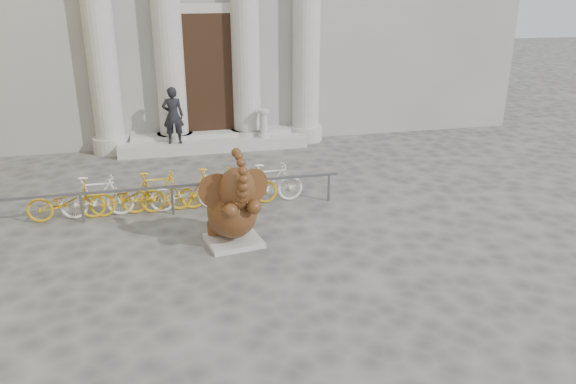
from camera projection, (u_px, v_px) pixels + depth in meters
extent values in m
plane|color=#474442|center=(273.00, 296.00, 9.75)|extent=(80.00, 80.00, 0.00)
cube|color=black|center=(209.00, 75.00, 17.96)|extent=(2.40, 0.16, 4.00)
cylinder|color=#A8A59E|center=(98.00, 22.00, 16.56)|extent=(0.90, 0.90, 8.00)
cylinder|color=#A8A59E|center=(166.00, 21.00, 16.99)|extent=(0.90, 0.90, 8.00)
cylinder|color=#A8A59E|center=(245.00, 20.00, 17.51)|extent=(0.90, 0.90, 8.00)
cylinder|color=#A8A59E|center=(307.00, 19.00, 17.95)|extent=(0.90, 0.90, 8.00)
cube|color=#A8A59E|center=(213.00, 143.00, 18.24)|extent=(6.00, 1.20, 0.36)
cube|color=#A8A59E|center=(234.00, 241.00, 11.71)|extent=(1.22, 1.13, 0.11)
ellipsoid|color=black|center=(230.00, 220.00, 11.78)|extent=(1.03, 0.99, 0.69)
ellipsoid|color=black|center=(232.00, 210.00, 11.49)|extent=(1.23, 1.44, 1.12)
cylinder|color=black|center=(215.00, 227.00, 11.87)|extent=(0.37, 0.37, 0.28)
cylinder|color=black|center=(241.00, 223.00, 12.07)|extent=(0.37, 0.37, 0.28)
cylinder|color=black|center=(227.00, 210.00, 10.96)|extent=(0.36, 0.68, 0.43)
cylinder|color=black|center=(250.00, 206.00, 11.13)|extent=(0.36, 0.68, 0.43)
ellipsoid|color=black|center=(237.00, 189.00, 10.94)|extent=(0.83, 0.80, 0.86)
cylinder|color=black|center=(217.00, 191.00, 10.94)|extent=(0.73, 0.17, 0.73)
cylinder|color=black|center=(253.00, 186.00, 11.20)|extent=(0.68, 0.38, 0.73)
cone|color=beige|center=(234.00, 202.00, 10.77)|extent=(0.17, 0.26, 0.12)
cone|color=beige|center=(247.00, 200.00, 10.86)|extent=(0.10, 0.25, 0.12)
cube|color=slate|center=(171.00, 186.00, 12.91)|extent=(8.00, 0.06, 0.06)
cylinder|color=slate|center=(82.00, 208.00, 12.60)|extent=(0.06, 0.06, 0.70)
cylinder|color=slate|center=(172.00, 201.00, 13.04)|extent=(0.06, 0.06, 0.70)
cylinder|color=slate|center=(257.00, 194.00, 13.47)|extent=(0.06, 0.06, 0.70)
cylinder|color=slate|center=(329.00, 188.00, 13.86)|extent=(0.06, 0.06, 0.70)
imported|color=gold|center=(66.00, 199.00, 12.70)|extent=(1.70, 0.50, 1.00)
imported|color=silver|center=(97.00, 197.00, 12.85)|extent=(1.66, 0.47, 1.00)
imported|color=gold|center=(127.00, 194.00, 12.99)|extent=(1.70, 0.50, 1.00)
imported|color=gold|center=(157.00, 192.00, 13.14)|extent=(1.66, 0.47, 1.00)
imported|color=silver|center=(186.00, 190.00, 13.28)|extent=(1.70, 0.50, 1.00)
imported|color=gold|center=(215.00, 187.00, 13.43)|extent=(1.66, 0.47, 1.00)
imported|color=gold|center=(242.00, 185.00, 13.57)|extent=(1.70, 0.50, 1.00)
imported|color=silver|center=(270.00, 183.00, 13.72)|extent=(1.66, 0.47, 1.00)
imported|color=black|center=(173.00, 115.00, 17.28)|extent=(0.69, 0.49, 1.78)
cylinder|color=#A8A59E|center=(264.00, 136.00, 18.23)|extent=(0.37, 0.37, 0.11)
cylinder|color=#A8A59E|center=(264.00, 125.00, 18.10)|extent=(0.26, 0.26, 0.84)
cylinder|color=#A8A59E|center=(263.00, 111.00, 17.95)|extent=(0.37, 0.37, 0.09)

